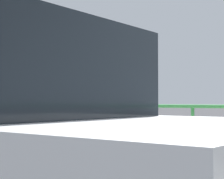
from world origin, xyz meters
The scene contains 2 objects.
parking_meter centered at (-0.33, 0.46, 1.23)m, with size 0.18×0.19×1.50m.
pedestrian_at_meter centered at (-1.03, 0.47, 1.13)m, with size 0.65×0.44×1.75m.
Camera 1 is at (1.81, -2.94, 1.22)m, focal length 61.02 mm.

